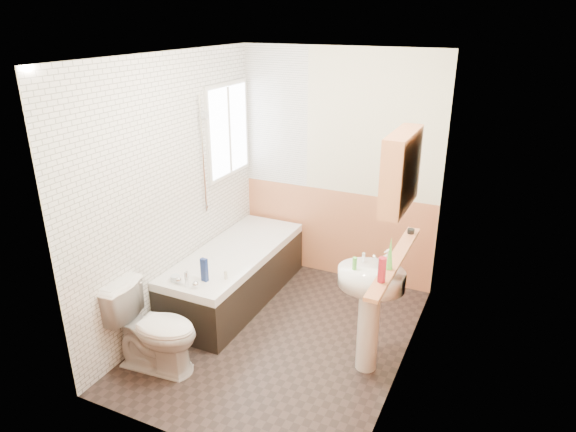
% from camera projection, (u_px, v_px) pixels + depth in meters
% --- Properties ---
extents(floor, '(2.80, 2.80, 0.00)m').
position_uv_depth(floor, '(281.00, 336.00, 4.76)').
color(floor, black).
rests_on(floor, ground).
extents(ceiling, '(2.80, 2.80, 0.00)m').
position_uv_depth(ceiling, '(280.00, 55.00, 3.84)').
color(ceiling, white).
rests_on(ceiling, ground).
extents(wall_back, '(2.20, 0.02, 2.50)m').
position_uv_depth(wall_back, '(338.00, 168.00, 5.49)').
color(wall_back, beige).
rests_on(wall_back, ground).
extents(wall_front, '(2.20, 0.02, 2.50)m').
position_uv_depth(wall_front, '(179.00, 286.00, 3.12)').
color(wall_front, beige).
rests_on(wall_front, ground).
extents(wall_left, '(0.02, 2.80, 2.50)m').
position_uv_depth(wall_left, '(173.00, 193.00, 4.74)').
color(wall_left, beige).
rests_on(wall_left, ground).
extents(wall_right, '(0.02, 2.80, 2.50)m').
position_uv_depth(wall_right, '(413.00, 233.00, 3.87)').
color(wall_right, beige).
rests_on(wall_right, ground).
extents(wainscot_right, '(0.01, 2.80, 1.00)m').
position_uv_depth(wainscot_right, '(402.00, 318.00, 4.15)').
color(wainscot_right, '#D98759').
rests_on(wainscot_right, wall_right).
extents(wainscot_front, '(2.20, 0.01, 1.00)m').
position_uv_depth(wainscot_front, '(190.00, 384.00, 3.41)').
color(wainscot_front, '#D98759').
rests_on(wainscot_front, wall_front).
extents(wainscot_back, '(2.20, 0.01, 1.00)m').
position_uv_depth(wainscot_back, '(335.00, 233.00, 5.75)').
color(wainscot_back, '#D98759').
rests_on(wainscot_back, wall_back).
extents(tile_cladding_left, '(0.01, 2.80, 2.50)m').
position_uv_depth(tile_cladding_left, '(174.00, 193.00, 4.73)').
color(tile_cladding_left, white).
rests_on(tile_cladding_left, wall_left).
extents(tile_return_back, '(0.75, 0.01, 1.50)m').
position_uv_depth(tile_return_back, '(276.00, 116.00, 5.57)').
color(tile_return_back, white).
rests_on(tile_return_back, wall_back).
extents(window, '(0.03, 0.79, 0.99)m').
position_uv_depth(window, '(229.00, 130.00, 5.37)').
color(window, white).
rests_on(window, wall_left).
extents(bathtub, '(0.70, 1.83, 0.69)m').
position_uv_depth(bathtub, '(235.00, 273.00, 5.30)').
color(bathtub, black).
rests_on(bathtub, floor).
extents(shower_riser, '(0.10, 0.08, 1.17)m').
position_uv_depth(shower_riser, '(203.00, 145.00, 4.95)').
color(shower_riser, silver).
rests_on(shower_riser, wall_left).
extents(toilet, '(0.80, 0.49, 0.75)m').
position_uv_depth(toilet, '(154.00, 329.00, 4.23)').
color(toilet, white).
rests_on(toilet, floor).
extents(sink, '(0.54, 0.44, 1.04)m').
position_uv_depth(sink, '(370.00, 299.00, 4.11)').
color(sink, white).
rests_on(sink, floor).
extents(pine_shelf, '(0.10, 1.27, 0.03)m').
position_uv_depth(pine_shelf, '(395.00, 260.00, 3.77)').
color(pine_shelf, '#D98759').
rests_on(pine_shelf, wall_right).
extents(medicine_cabinet, '(0.15, 0.61, 0.55)m').
position_uv_depth(medicine_cabinet, '(401.00, 170.00, 3.58)').
color(medicine_cabinet, '#D98759').
rests_on(medicine_cabinet, wall_right).
extents(foam_can, '(0.07, 0.07, 0.18)m').
position_uv_depth(foam_can, '(382.00, 270.00, 3.40)').
color(foam_can, maroon).
rests_on(foam_can, pine_shelf).
extents(green_bottle, '(0.06, 0.06, 0.24)m').
position_uv_depth(green_bottle, '(390.00, 253.00, 3.56)').
color(green_bottle, '#59C647').
rests_on(green_bottle, pine_shelf).
extents(black_jar, '(0.07, 0.07, 0.04)m').
position_uv_depth(black_jar, '(411.00, 231.00, 4.18)').
color(black_jar, black).
rests_on(black_jar, pine_shelf).
extents(soap_bottle, '(0.15, 0.23, 0.10)m').
position_uv_depth(soap_bottle, '(386.00, 270.00, 3.91)').
color(soap_bottle, silver).
rests_on(soap_bottle, sink).
extents(clear_bottle, '(0.05, 0.05, 0.10)m').
position_uv_depth(clear_bottle, '(355.00, 264.00, 4.01)').
color(clear_bottle, '#59C647').
rests_on(clear_bottle, sink).
extents(blue_gel, '(0.07, 0.05, 0.22)m').
position_uv_depth(blue_gel, '(204.00, 270.00, 4.57)').
color(blue_gel, navy).
rests_on(blue_gel, bathtub).
extents(cream_jar, '(0.08, 0.08, 0.05)m').
position_uv_depth(cream_jar, '(175.00, 278.00, 4.60)').
color(cream_jar, silver).
rests_on(cream_jar, bathtub).
extents(orange_bottle, '(0.03, 0.03, 0.08)m').
position_uv_depth(orange_bottle, '(226.00, 275.00, 4.63)').
color(orange_bottle, silver).
rests_on(orange_bottle, bathtub).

